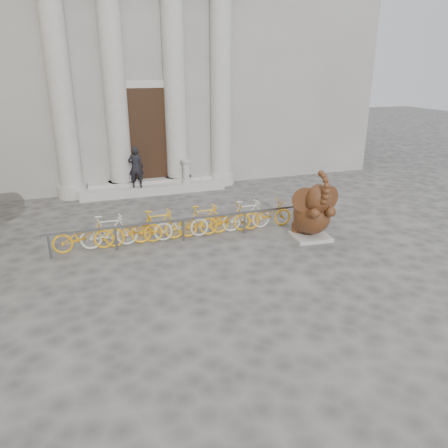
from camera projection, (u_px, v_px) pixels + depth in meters
name	position (u px, v px, depth m)	size (l,w,h in m)	color
ground	(231.00, 295.00, 10.14)	(80.00, 80.00, 0.00)	#474442
classical_building	(124.00, 45.00, 21.32)	(22.00, 10.70, 12.00)	gray
entrance_steps	(153.00, 188.00, 18.40)	(6.00, 1.20, 0.36)	#A8A59E
elephant_statue	(312.00, 214.00, 13.21)	(1.48, 1.69, 2.22)	#A8A59E
bike_rack	(181.00, 223.00, 13.36)	(8.00, 0.53, 1.00)	slate
pedestrian	(136.00, 167.00, 17.56)	(0.61, 0.40, 1.67)	black
balustrade_post	(186.00, 172.00, 18.36)	(0.40, 0.40, 0.98)	#A8A59E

